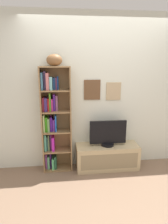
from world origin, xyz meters
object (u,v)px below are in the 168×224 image
(tv_stand, at_px, (107,157))
(television, at_px, (108,134))
(bookshelf, at_px, (53,120))
(football, at_px, (54,60))

(tv_stand, distance_m, television, 0.43)
(tv_stand, bearing_deg, television, 90.00)
(bookshelf, distance_m, football, 0.97)
(bookshelf, height_order, television, bookshelf)
(bookshelf, xyz_separation_m, football, (0.06, -0.03, 0.97))
(bookshelf, bearing_deg, tv_stand, -5.73)
(bookshelf, xyz_separation_m, television, (0.91, -0.09, -0.24))
(bookshelf, height_order, tv_stand, bookshelf)
(tv_stand, xyz_separation_m, television, (-0.00, 0.00, 0.43))
(football, bearing_deg, television, -4.21)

